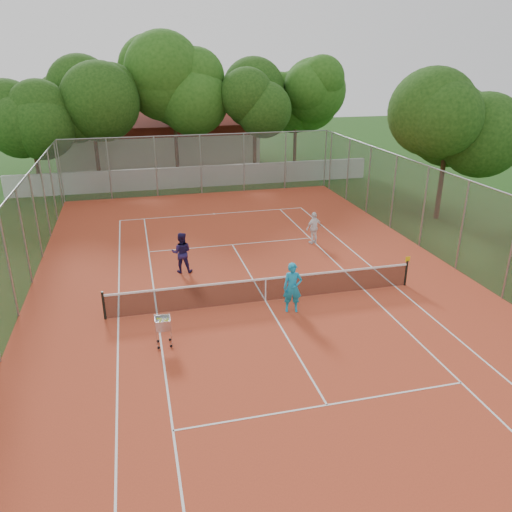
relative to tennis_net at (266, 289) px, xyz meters
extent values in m
plane|color=#173A0F|center=(0.00, 0.00, -0.51)|extent=(120.00, 120.00, 0.00)
cube|color=#B84123|center=(0.00, 0.00, -0.50)|extent=(18.00, 34.00, 0.02)
cube|color=white|center=(0.00, 0.00, -0.49)|extent=(10.98, 23.78, 0.01)
cube|color=black|center=(0.00, 0.00, 0.00)|extent=(11.88, 0.10, 0.98)
cube|color=slate|center=(0.00, 0.00, 1.49)|extent=(18.00, 34.00, 4.00)
cube|color=silver|center=(0.00, 19.00, 0.24)|extent=(26.00, 0.30, 1.50)
cube|color=beige|center=(-2.00, 29.00, 1.69)|extent=(16.40, 9.00, 4.40)
cube|color=#15360D|center=(0.00, 22.00, 4.49)|extent=(29.00, 19.00, 10.00)
imported|color=#1691C0|center=(0.74, -1.02, 0.45)|extent=(0.78, 0.60, 1.89)
imported|color=#211849|center=(-2.78, 3.61, 0.41)|extent=(0.99, 0.84, 1.80)
imported|color=white|center=(4.02, 5.65, 0.32)|extent=(1.03, 0.71, 1.62)
cube|color=silver|center=(-4.01, -2.29, 0.05)|extent=(0.63, 0.63, 1.08)
camera|label=1|loc=(-4.51, -16.59, 8.18)|focal=35.00mm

